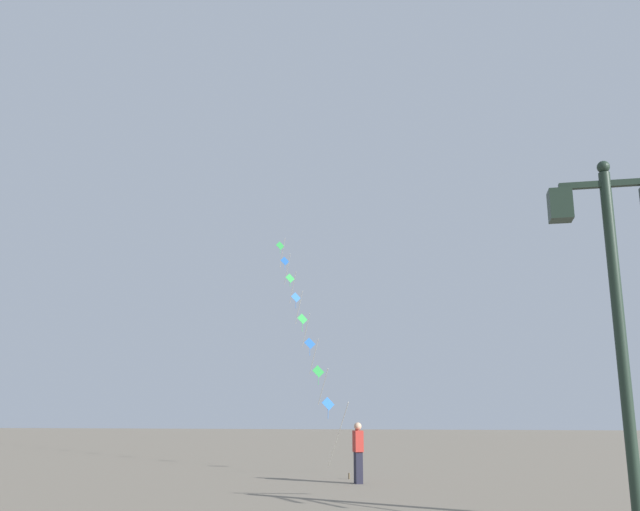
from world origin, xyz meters
The scene contains 4 objects.
ground_plane centered at (0.00, 20.00, 0.00)m, with size 160.00×160.00×0.00m, color #756B5B.
twin_lantern_lamp_post centered at (2.62, 8.50, 3.50)m, with size 1.41×0.28×5.07m.
kite_train centered at (-5.89, 28.74, 6.01)m, with size 6.08×13.56×11.25m.
kite_flyer centered at (-2.26, 20.09, 0.90)m, with size 0.39×0.62×1.71m.
Camera 1 is at (0.67, -0.25, 1.90)m, focal length 38.27 mm.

